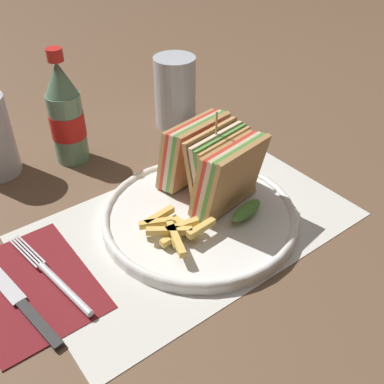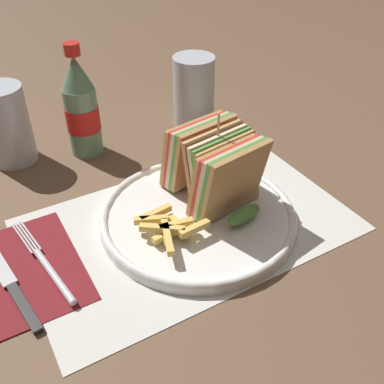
% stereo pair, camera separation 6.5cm
% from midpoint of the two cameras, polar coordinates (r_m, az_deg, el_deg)
% --- Properties ---
extents(ground_plane, '(4.00, 4.00, 0.00)m').
position_cam_midpoint_polar(ground_plane, '(0.67, 2.79, -3.03)').
color(ground_plane, brown).
extents(placemat, '(0.46, 0.28, 0.00)m').
position_cam_midpoint_polar(placemat, '(0.65, 2.38, -4.27)').
color(placemat, silver).
rests_on(placemat, ground_plane).
extents(plate_main, '(0.28, 0.28, 0.02)m').
position_cam_midpoint_polar(plate_main, '(0.65, 3.72, -3.12)').
color(plate_main, white).
rests_on(plate_main, ground_plane).
extents(club_sandwich, '(0.12, 0.17, 0.14)m').
position_cam_midpoint_polar(club_sandwich, '(0.65, 5.92, 2.95)').
color(club_sandwich, tan).
rests_on(club_sandwich, plate_main).
extents(fries_pile, '(0.09, 0.09, 0.02)m').
position_cam_midpoint_polar(fries_pile, '(0.60, 0.00, -4.58)').
color(fries_pile, '#E0B756').
rests_on(fries_pile, plate_main).
extents(napkin, '(0.14, 0.19, 0.00)m').
position_cam_midpoint_polar(napkin, '(0.61, -17.66, -9.50)').
color(napkin, maroon).
rests_on(napkin, ground_plane).
extents(fork, '(0.04, 0.18, 0.01)m').
position_cam_midpoint_polar(fork, '(0.60, -14.89, -9.33)').
color(fork, silver).
rests_on(fork, napkin).
extents(knife, '(0.04, 0.21, 0.00)m').
position_cam_midpoint_polar(knife, '(0.61, -19.81, -10.10)').
color(knife, black).
rests_on(knife, napkin).
extents(coke_bottle_near, '(0.06, 0.06, 0.20)m').
position_cam_midpoint_polar(coke_bottle_near, '(0.79, -11.59, 10.26)').
color(coke_bottle_near, slate).
rests_on(coke_bottle_near, ground_plane).
extents(glass_near, '(0.08, 0.08, 0.13)m').
position_cam_midpoint_polar(glass_near, '(0.88, 2.36, 12.05)').
color(glass_near, silver).
rests_on(glass_near, ground_plane).
extents(glass_far, '(0.08, 0.08, 0.13)m').
position_cam_midpoint_polar(glass_far, '(0.81, -20.32, 7.38)').
color(glass_far, silver).
rests_on(glass_far, ground_plane).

